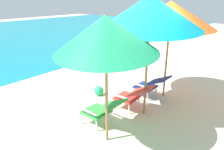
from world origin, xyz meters
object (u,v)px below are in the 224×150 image
object	(u,v)px
lounge_chair_center	(133,95)
beach_umbrella_center	(150,12)
beach_umbrella_left	(106,34)
beach_umbrella_right	(171,15)
beach_ball	(99,91)
lounge_chair_right	(151,84)
lounge_chair_left	(102,109)

from	to	relation	value
lounge_chair_center	beach_umbrella_center	bearing A→B (deg)	-84.47
beach_umbrella_left	beach_umbrella_right	distance (m)	2.46
lounge_chair_center	beach_ball	distance (m)	1.21
lounge_chair_right	beach_umbrella_center	size ratio (longest dim) A/B	0.31
beach_ball	lounge_chair_left	bearing A→B (deg)	-133.80
lounge_chair_right	beach_ball	xyz separation A→B (m)	(-0.77, 1.18, -0.27)
beach_umbrella_left	lounge_chair_left	bearing A→B (deg)	52.31
lounge_chair_left	beach_umbrella_left	world-z (taller)	beach_umbrella_left
lounge_chair_center	lounge_chair_right	xyz separation A→B (m)	(0.85, 0.00, 0.00)
beach_umbrella_center	beach_ball	world-z (taller)	beach_umbrella_center
beach_umbrella_center	beach_umbrella_right	xyz separation A→B (m)	(1.16, 0.10, -0.13)
beach_umbrella_center	beach_umbrella_left	bearing A→B (deg)	179.24
lounge_chair_right	lounge_chair_left	bearing A→B (deg)	177.09
beach_umbrella_center	beach_ball	distance (m)	2.61
beach_umbrella_left	beach_umbrella_right	xyz separation A→B (m)	(2.45, 0.08, 0.13)
lounge_chair_right	beach_ball	distance (m)	1.44
lounge_chair_right	beach_umbrella_left	world-z (taller)	beach_umbrella_left
lounge_chair_right	beach_umbrella_right	xyz separation A→B (m)	(0.34, -0.20, 1.74)
lounge_chair_left	lounge_chair_right	xyz separation A→B (m)	(1.81, -0.09, 0.00)
beach_ball	lounge_chair_right	bearing A→B (deg)	-56.76
lounge_chair_right	beach_umbrella_left	distance (m)	2.66
lounge_chair_right	beach_umbrella_right	distance (m)	1.78
lounge_chair_center	beach_umbrella_center	size ratio (longest dim) A/B	0.32
lounge_chair_left	lounge_chair_right	distance (m)	1.82
lounge_chair_left	beach_umbrella_right	bearing A→B (deg)	-7.72
lounge_chair_center	beach_umbrella_center	distance (m)	1.90
beach_umbrella_left	beach_umbrella_center	distance (m)	1.32
beach_umbrella_left	beach_umbrella_right	bearing A→B (deg)	1.97
beach_umbrella_left	beach_umbrella_center	xyz separation A→B (m)	(1.29, -0.02, 0.27)
beach_umbrella_center	beach_ball	size ratio (longest dim) A/B	10.75
lounge_chair_center	lounge_chair_right	bearing A→B (deg)	0.07
lounge_chair_center	beach_umbrella_left	world-z (taller)	beach_umbrella_left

